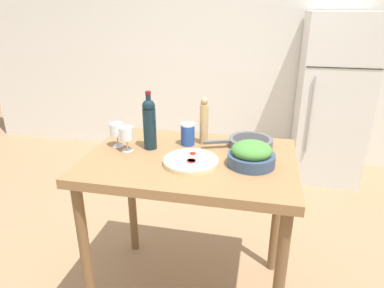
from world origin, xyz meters
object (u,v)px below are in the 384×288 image
wine_glass_far (117,130)px  salt_canister (188,134)px  refrigerator (332,99)px  homemade_pizza (191,161)px  wine_bottle (149,123)px  pepper_mill (204,122)px  wine_glass_near (127,134)px  cast_iron_skillet (250,142)px  salad_bowl (251,155)px

wine_glass_far → salt_canister: size_ratio=1.08×
refrigerator → homemade_pizza: bearing=-116.5°
homemade_pizza → salt_canister: bearing=106.5°
wine_bottle → pepper_mill: size_ratio=1.20×
wine_glass_near → cast_iron_skillet: 0.71m
wine_glass_far → salt_canister: bearing=16.2°
wine_glass_near → wine_glass_far: size_ratio=1.00×
pepper_mill → homemade_pizza: 0.32m
pepper_mill → wine_glass_far: bearing=-162.3°
salad_bowl → salt_canister: (-0.38, 0.20, 0.01)m
salt_canister → wine_glass_far: bearing=-163.8°
homemade_pizza → wine_bottle: bearing=149.8°
wine_glass_near → wine_glass_far: same height
pepper_mill → salad_bowl: bearing=-40.1°
wine_glass_far → pepper_mill: bearing=17.7°
wine_bottle → pepper_mill: wine_bottle is taller
cast_iron_skillet → wine_glass_near: bearing=-161.9°
wine_bottle → wine_glass_near: wine_bottle is taller
refrigerator → pepper_mill: refrigerator is taller
wine_glass_near → pepper_mill: pepper_mill is taller
pepper_mill → salad_bowl: size_ratio=1.14×
pepper_mill → salad_bowl: 0.39m
homemade_pizza → cast_iron_skillet: bearing=47.6°
wine_glass_near → wine_glass_far: bearing=147.8°
refrigerator → homemade_pizza: size_ratio=5.77×
pepper_mill → salad_bowl: (0.29, -0.24, -0.08)m
homemade_pizza → salt_canister: salt_canister is taller
refrigerator → wine_bottle: size_ratio=5.01×
wine_glass_near → cast_iron_skillet: size_ratio=0.36×
pepper_mill → wine_glass_near: bearing=-153.0°
salad_bowl → homemade_pizza: size_ratio=0.84×
wine_glass_near → homemade_pizza: size_ratio=0.49×
refrigerator → pepper_mill: 2.00m
refrigerator → wine_glass_near: size_ratio=11.79×
wine_glass_far → salad_bowl: size_ratio=0.58×
pepper_mill → salt_canister: 0.12m
wine_glass_far → homemade_pizza: (0.46, -0.14, -0.08)m
refrigerator → wine_glass_near: refrigerator is taller
salt_canister → wine_glass_near: bearing=-152.1°
refrigerator → salt_canister: bearing=-121.6°
pepper_mill → salt_canister: size_ratio=2.11×
salad_bowl → salt_canister: bearing=151.6°
refrigerator → pepper_mill: (-0.99, -1.72, 0.25)m
wine_bottle → homemade_pizza: wine_bottle is taller
homemade_pizza → refrigerator: bearing=63.5°
wine_glass_far → refrigerator: bearing=51.8°
salad_bowl → cast_iron_skillet: 0.26m
refrigerator → salt_canister: refrigerator is taller
pepper_mill → salad_bowl: pepper_mill is taller
wine_bottle → cast_iron_skillet: size_ratio=0.84×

